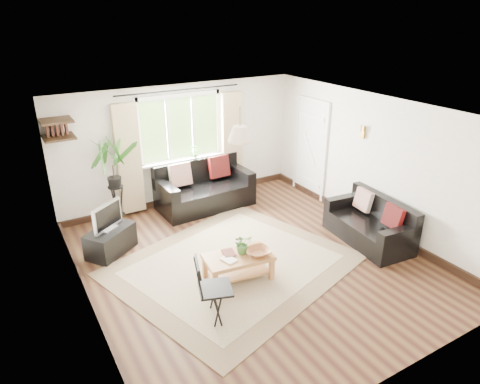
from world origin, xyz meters
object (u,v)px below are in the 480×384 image
sofa_right (369,222)px  tv_stand (111,241)px  sofa_back (205,186)px  folding_chair (215,290)px  coffee_table (238,267)px  palm_stand (115,183)px

sofa_right → tv_stand: sofa_right is taller
sofa_back → folding_chair: bearing=-116.0°
sofa_back → coffee_table: size_ratio=1.89×
folding_chair → coffee_table: bearing=-29.9°
sofa_right → folding_chair: bearing=-76.3°
tv_stand → sofa_right: bearing=-60.8°
tv_stand → folding_chair: (0.74, -2.31, 0.22)m
sofa_right → palm_stand: bearing=-123.3°
sofa_back → tv_stand: size_ratio=2.32×
coffee_table → palm_stand: palm_stand is taller
palm_stand → folding_chair: palm_stand is taller
sofa_back → palm_stand: (-1.72, 0.15, 0.37)m
palm_stand → sofa_right: bearing=-38.8°
sofa_back → sofa_right: size_ratio=1.20×
sofa_right → coffee_table: sofa_right is taller
coffee_table → palm_stand: 2.93m
sofa_back → coffee_table: (-0.70, -2.53, -0.24)m
folding_chair → sofa_right: bearing=-63.1°
sofa_back → sofa_right: 3.23m
coffee_table → folding_chair: bearing=-138.6°
palm_stand → folding_chair: size_ratio=1.85×
coffee_table → folding_chair: 0.95m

